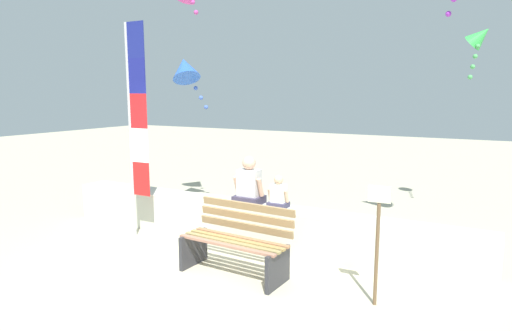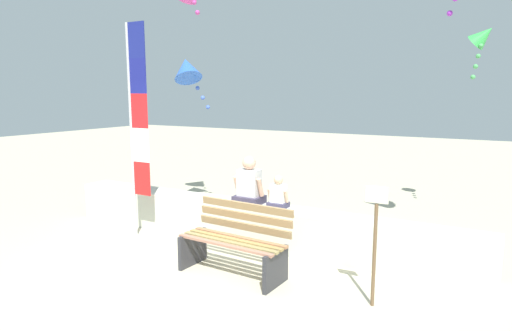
# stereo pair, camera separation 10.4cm
# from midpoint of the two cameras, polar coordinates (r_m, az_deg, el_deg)

# --- Properties ---
(ground_plane) EXTENTS (40.00, 40.00, 0.00)m
(ground_plane) POSITION_cam_midpoint_polar(r_m,az_deg,el_deg) (5.96, -6.48, -13.33)
(ground_plane) COLOR #B8B195
(seawall_ledge) EXTENTS (6.79, 0.50, 0.62)m
(seawall_ledge) POSITION_cam_midpoint_polar(r_m,az_deg,el_deg) (6.83, -0.38, -7.50)
(seawall_ledge) COLOR beige
(seawall_ledge) RESTS_ON ground
(park_bench) EXTENTS (1.44, 0.69, 0.88)m
(park_bench) POSITION_cam_midpoint_polar(r_m,az_deg,el_deg) (5.71, -2.18, -9.93)
(park_bench) COLOR #A5715A
(park_bench) RESTS_ON ground
(person_adult) EXTENTS (0.47, 0.35, 0.73)m
(person_adult) POSITION_cam_midpoint_polar(r_m,az_deg,el_deg) (6.72, -0.45, -2.54)
(person_adult) COLOR #383247
(person_adult) RESTS_ON seawall_ledge
(person_child) EXTENTS (0.31, 0.23, 0.48)m
(person_child) POSITION_cam_midpoint_polar(r_m,az_deg,el_deg) (6.51, 3.35, -3.80)
(person_child) COLOR #3A3650
(person_child) RESTS_ON seawall_ledge
(flag_banner) EXTENTS (0.37, 0.05, 3.34)m
(flag_banner) POSITION_cam_midpoint_polar(r_m,az_deg,el_deg) (7.13, -14.78, 5.78)
(flag_banner) COLOR #B7B7BC
(flag_banner) RESTS_ON ground
(kite_green) EXTENTS (0.56, 0.65, 1.01)m
(kite_green) POSITION_cam_midpoint_polar(r_m,az_deg,el_deg) (8.97, 27.56, 14.51)
(kite_green) COLOR green
(kite_blue) EXTENTS (0.83, 0.80, 1.06)m
(kite_blue) POSITION_cam_midpoint_polar(r_m,az_deg,el_deg) (8.52, -8.53, 12.22)
(kite_blue) COLOR blue
(sign_post) EXTENTS (0.24, 0.04, 1.33)m
(sign_post) POSITION_cam_midpoint_polar(r_m,az_deg,el_deg) (4.93, 15.72, -8.79)
(sign_post) COLOR brown
(sign_post) RESTS_ON ground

